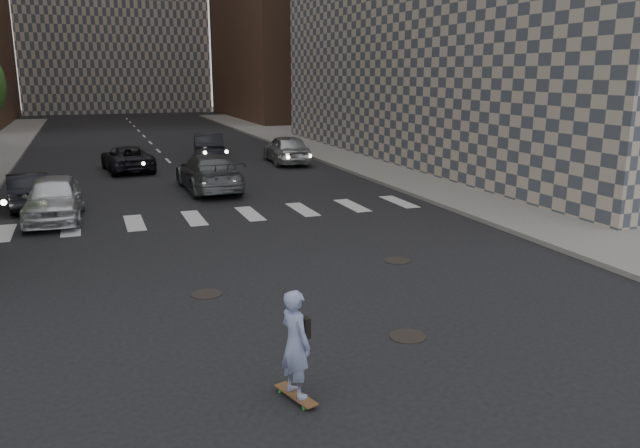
# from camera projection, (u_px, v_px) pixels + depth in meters

# --- Properties ---
(ground) EXTENTS (160.00, 160.00, 0.00)m
(ground) POSITION_uv_depth(u_px,v_px,m) (306.00, 301.00, 13.87)
(ground) COLOR black
(ground) RESTS_ON ground
(sidewalk_right) EXTENTS (13.00, 80.00, 0.15)m
(sidewalk_right) POSITION_uv_depth(u_px,v_px,m) (426.00, 156.00, 36.98)
(sidewalk_right) COLOR gray
(sidewalk_right) RESTS_ON ground
(manhole_a) EXTENTS (0.70, 0.70, 0.02)m
(manhole_a) POSITION_uv_depth(u_px,v_px,m) (408.00, 336.00, 12.00)
(manhole_a) COLOR black
(manhole_a) RESTS_ON ground
(manhole_b) EXTENTS (0.70, 0.70, 0.02)m
(manhole_b) POSITION_uv_depth(u_px,v_px,m) (207.00, 294.00, 14.28)
(manhole_b) COLOR black
(manhole_b) RESTS_ON ground
(manhole_c) EXTENTS (0.70, 0.70, 0.02)m
(manhole_c) POSITION_uv_depth(u_px,v_px,m) (397.00, 261.00, 16.81)
(manhole_c) COLOR black
(manhole_c) RESTS_ON ground
(skateboarder) EXTENTS (0.57, 0.93, 1.80)m
(skateboarder) POSITION_uv_depth(u_px,v_px,m) (296.00, 343.00, 9.47)
(skateboarder) COLOR brown
(skateboarder) RESTS_ON ground
(silver_sedan) EXTENTS (2.02, 4.59, 1.54)m
(silver_sedan) POSITION_uv_depth(u_px,v_px,m) (54.00, 198.00, 21.24)
(silver_sedan) COLOR silver
(silver_sedan) RESTS_ON ground
(traffic_car_a) EXTENTS (1.84, 4.13, 1.32)m
(traffic_car_a) POSITION_uv_depth(u_px,v_px,m) (28.00, 190.00, 23.33)
(traffic_car_a) COLOR black
(traffic_car_a) RESTS_ON ground
(traffic_car_b) EXTENTS (2.32, 5.42, 1.56)m
(traffic_car_b) POSITION_uv_depth(u_px,v_px,m) (209.00, 173.00, 26.59)
(traffic_car_b) COLOR #54575B
(traffic_car_b) RESTS_ON ground
(traffic_car_c) EXTENTS (2.62, 4.86, 1.30)m
(traffic_car_c) POSITION_uv_depth(u_px,v_px,m) (127.00, 158.00, 31.88)
(traffic_car_c) COLOR black
(traffic_car_c) RESTS_ON ground
(traffic_car_d) EXTENTS (2.17, 4.80, 1.60)m
(traffic_car_d) POSITION_uv_depth(u_px,v_px,m) (286.00, 149.00, 34.56)
(traffic_car_d) COLOR #B3B6BB
(traffic_car_d) RESTS_ON ground
(traffic_car_e) EXTENTS (2.21, 4.75, 1.51)m
(traffic_car_e) POSITION_uv_depth(u_px,v_px,m) (208.00, 146.00, 36.32)
(traffic_car_e) COLOR black
(traffic_car_e) RESTS_ON ground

